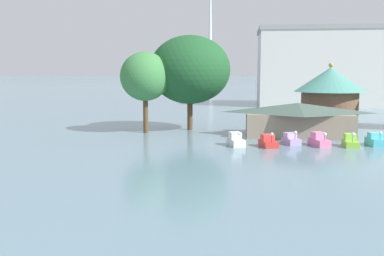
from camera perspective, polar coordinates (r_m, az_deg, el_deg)
pedal_boat_white at (r=44.72m, az=6.00°, el=-1.69°), size 2.10×2.88×1.62m
pedal_boat_red at (r=44.56m, az=10.37°, el=-1.88°), size 2.08×2.72×1.65m
pedal_boat_lavender at (r=46.70m, az=13.38°, el=-1.54°), size 2.03×2.60×1.59m
pedal_boat_pink at (r=46.33m, az=16.95°, el=-1.64°), size 2.13×2.91×1.59m
pedal_boat_lime at (r=46.88m, az=20.81°, el=-1.74°), size 1.34×2.27×1.65m
pedal_boat_cyan at (r=48.69m, az=23.82°, el=-1.56°), size 1.78×2.53×1.66m
boathouse at (r=52.92m, az=14.25°, el=1.26°), size 13.53×7.74×4.06m
green_roof_pavilion at (r=65.79m, az=18.31°, el=4.60°), size 10.50×10.50×9.21m
shoreline_tree_tall_left at (r=53.96m, az=-6.43°, el=6.99°), size 6.35×6.35×10.38m
shoreline_tree_mid at (r=56.45m, az=-0.28°, el=7.95°), size 10.84×10.84×12.70m
background_building_block at (r=104.37m, az=18.52°, el=7.90°), size 34.49×16.51×18.07m
distant_broadcast_tower at (r=431.35m, az=2.52°, el=16.20°), size 7.44×7.44×162.65m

